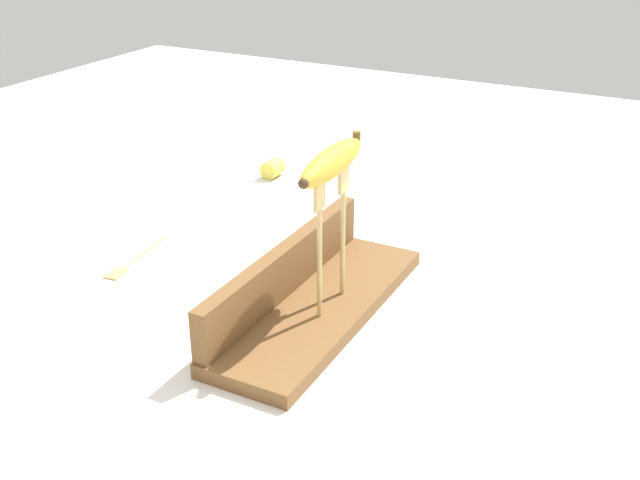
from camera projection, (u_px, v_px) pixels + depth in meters
ground_plane at (320, 314)px, 1.14m from camera, size 3.00×3.00×0.00m
wooden_board at (320, 308)px, 1.14m from camera, size 0.45×0.14×0.02m
board_backstop at (284, 270)px, 1.14m from camera, size 0.44×0.02×0.08m
fork_stand_center at (332, 230)px, 1.07m from camera, size 0.10×0.01×0.20m
banana_raised_center at (332, 162)px, 1.03m from camera, size 0.19×0.05×0.04m
fork_fallen_near at (130, 262)px, 1.29m from camera, size 0.17×0.04×0.01m
banana_chunk_near at (273, 168)px, 1.66m from camera, size 0.05×0.04×0.04m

